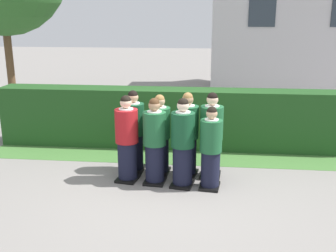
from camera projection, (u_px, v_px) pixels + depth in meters
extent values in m
plane|color=gray|center=(167.00, 184.00, 7.55)|extent=(60.00, 60.00, 0.00)
cylinder|color=black|center=(127.00, 161.00, 7.63)|extent=(0.36, 0.36, 0.76)
cube|color=black|center=(128.00, 178.00, 7.73)|extent=(0.45, 0.52, 0.05)
cylinder|color=#AD191E|center=(126.00, 126.00, 7.44)|extent=(0.43, 0.43, 0.63)
cylinder|color=white|center=(126.00, 109.00, 7.36)|extent=(0.27, 0.27, 0.03)
cube|color=gold|center=(130.00, 117.00, 7.60)|extent=(0.04, 0.02, 0.28)
sphere|color=beige|center=(126.00, 103.00, 7.32)|extent=(0.21, 0.21, 0.21)
sphere|color=black|center=(126.00, 101.00, 7.31)|extent=(0.20, 0.20, 0.20)
cube|color=white|center=(132.00, 127.00, 7.72)|extent=(0.15, 0.03, 0.20)
cylinder|color=black|center=(155.00, 164.00, 7.52)|extent=(0.36, 0.36, 0.75)
cube|color=black|center=(155.00, 181.00, 7.61)|extent=(0.42, 0.50, 0.05)
cylinder|color=#1E5B33|center=(155.00, 129.00, 7.33)|extent=(0.42, 0.42, 0.62)
cylinder|color=white|center=(154.00, 112.00, 7.25)|extent=(0.26, 0.26, 0.03)
cube|color=#236038|center=(157.00, 119.00, 7.49)|extent=(0.04, 0.02, 0.27)
sphere|color=tan|center=(154.00, 105.00, 7.22)|extent=(0.21, 0.21, 0.21)
sphere|color=#472D19|center=(154.00, 103.00, 7.21)|extent=(0.19, 0.19, 0.19)
cube|color=white|center=(158.00, 129.00, 7.62)|extent=(0.15, 0.02, 0.20)
cylinder|color=black|center=(182.00, 166.00, 7.38)|extent=(0.36, 0.36, 0.76)
cube|color=black|center=(182.00, 184.00, 7.48)|extent=(0.46, 0.53, 0.05)
cylinder|color=#144728|center=(183.00, 130.00, 7.20)|extent=(0.43, 0.43, 0.63)
cylinder|color=white|center=(183.00, 112.00, 7.11)|extent=(0.27, 0.27, 0.03)
cube|color=gold|center=(186.00, 120.00, 7.35)|extent=(0.04, 0.02, 0.28)
sphere|color=beige|center=(183.00, 106.00, 7.08)|extent=(0.21, 0.21, 0.21)
sphere|color=black|center=(183.00, 104.00, 7.07)|extent=(0.20, 0.20, 0.20)
cylinder|color=black|center=(210.00, 170.00, 7.29)|extent=(0.34, 0.34, 0.70)
cube|color=black|center=(210.00, 186.00, 7.38)|extent=(0.40, 0.48, 0.05)
cylinder|color=#1E5B33|center=(211.00, 136.00, 7.12)|extent=(0.40, 0.40, 0.58)
cylinder|color=white|center=(212.00, 120.00, 7.04)|extent=(0.25, 0.25, 0.03)
cube|color=navy|center=(213.00, 127.00, 7.26)|extent=(0.04, 0.02, 0.25)
sphere|color=tan|center=(212.00, 114.00, 7.01)|extent=(0.20, 0.20, 0.20)
sphere|color=black|center=(212.00, 112.00, 7.00)|extent=(0.18, 0.18, 0.18)
cube|color=white|center=(213.00, 136.00, 7.38)|extent=(0.15, 0.03, 0.20)
cylinder|color=black|center=(134.00, 152.00, 8.10)|extent=(0.36, 0.36, 0.76)
cube|color=black|center=(135.00, 169.00, 8.20)|extent=(0.40, 0.49, 0.05)
cylinder|color=#144728|center=(133.00, 119.00, 7.91)|extent=(0.43, 0.43, 0.63)
cylinder|color=white|center=(133.00, 103.00, 7.83)|extent=(0.27, 0.27, 0.03)
cube|color=navy|center=(136.00, 111.00, 8.07)|extent=(0.04, 0.01, 0.28)
sphere|color=tan|center=(133.00, 97.00, 7.79)|extent=(0.21, 0.21, 0.21)
sphere|color=black|center=(133.00, 95.00, 7.78)|extent=(0.20, 0.20, 0.20)
cylinder|color=black|center=(160.00, 155.00, 7.99)|extent=(0.35, 0.35, 0.73)
cube|color=black|center=(160.00, 171.00, 8.08)|extent=(0.41, 0.49, 0.05)
cylinder|color=#1E5B33|center=(160.00, 123.00, 7.80)|extent=(0.41, 0.41, 0.60)
cylinder|color=white|center=(160.00, 107.00, 7.72)|extent=(0.26, 0.26, 0.03)
cube|color=gold|center=(162.00, 114.00, 7.96)|extent=(0.04, 0.02, 0.27)
sphere|color=tan|center=(160.00, 101.00, 7.69)|extent=(0.21, 0.21, 0.21)
sphere|color=olive|center=(160.00, 100.00, 7.68)|extent=(0.19, 0.19, 0.19)
cube|color=white|center=(163.00, 124.00, 8.08)|extent=(0.15, 0.02, 0.20)
cylinder|color=black|center=(187.00, 156.00, 7.88)|extent=(0.36, 0.36, 0.76)
cube|color=black|center=(187.00, 173.00, 7.98)|extent=(0.46, 0.54, 0.05)
cylinder|color=#19512D|center=(187.00, 122.00, 7.70)|extent=(0.43, 0.43, 0.63)
cylinder|color=white|center=(188.00, 106.00, 7.61)|extent=(0.27, 0.27, 0.03)
cube|color=gold|center=(190.00, 113.00, 7.85)|extent=(0.04, 0.02, 0.28)
sphere|color=tan|center=(188.00, 100.00, 7.58)|extent=(0.21, 0.21, 0.21)
sphere|color=olive|center=(188.00, 98.00, 7.57)|extent=(0.20, 0.20, 0.20)
cube|color=white|center=(191.00, 123.00, 7.97)|extent=(0.15, 0.04, 0.20)
cylinder|color=black|center=(211.00, 158.00, 7.78)|extent=(0.37, 0.37, 0.77)
cube|color=black|center=(210.00, 175.00, 7.88)|extent=(0.42, 0.51, 0.05)
cylinder|color=#1E5B33|center=(212.00, 123.00, 7.59)|extent=(0.44, 0.44, 0.64)
cylinder|color=white|center=(212.00, 106.00, 7.50)|extent=(0.27, 0.27, 0.03)
cube|color=#236038|center=(213.00, 114.00, 7.75)|extent=(0.04, 0.01, 0.28)
sphere|color=beige|center=(212.00, 100.00, 7.47)|extent=(0.22, 0.22, 0.22)
sphere|color=black|center=(212.00, 98.00, 7.46)|extent=(0.20, 0.20, 0.20)
cube|color=#214C1E|center=(177.00, 118.00, 9.48)|extent=(8.39, 0.70, 1.39)
cube|color=silver|center=(290.00, 27.00, 15.71)|extent=(6.02, 4.45, 5.13)
cube|color=#2D3842|center=(262.00, 10.00, 13.53)|extent=(0.90, 0.04, 1.10)
cylinder|color=brown|center=(11.00, 72.00, 12.98)|extent=(0.24, 0.24, 2.50)
cube|color=#477A38|center=(173.00, 157.00, 8.91)|extent=(8.39, 0.90, 0.01)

